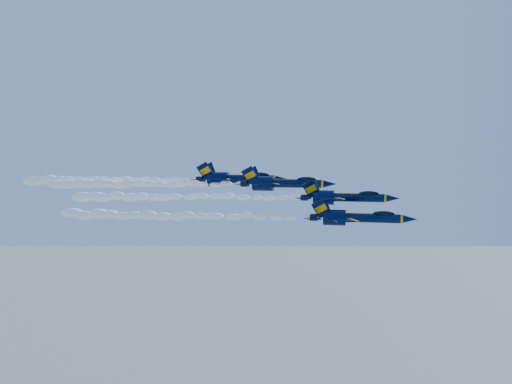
% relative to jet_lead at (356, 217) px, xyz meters
% --- Properties ---
extents(jet_lead, '(15.48, 12.70, 5.75)m').
position_rel_jet_lead_xyz_m(jet_lead, '(0.00, 0.00, 0.00)').
color(jet_lead, black).
extents(smoke_trail_jet_lead, '(43.12, 1.85, 1.66)m').
position_rel_jet_lead_xyz_m(smoke_trail_jet_lead, '(-28.18, 0.00, -0.42)').
color(smoke_trail_jet_lead, white).
extents(jet_second, '(15.61, 12.81, 5.80)m').
position_rel_jet_lead_xyz_m(jet_second, '(-2.40, 6.33, 2.60)').
color(jet_second, black).
extents(smoke_trail_jet_second, '(43.12, 1.86, 1.68)m').
position_rel_jet_lead_xyz_m(smoke_trail_jet_second, '(-30.63, 6.33, 2.18)').
color(smoke_trail_jet_second, white).
extents(jet_third, '(18.56, 15.23, 6.90)m').
position_rel_jet_lead_xyz_m(jet_third, '(-15.20, 19.30, 4.35)').
color(jet_third, black).
extents(smoke_trail_jet_third, '(43.12, 2.22, 2.00)m').
position_rel_jet_lead_xyz_m(smoke_trail_jet_third, '(-44.70, 19.30, 3.90)').
color(smoke_trail_jet_third, white).
extents(jet_fourth, '(19.56, 16.05, 7.27)m').
position_rel_jet_lead_xyz_m(jet_fourth, '(-25.90, 24.08, 5.05)').
color(jet_fourth, black).
extents(smoke_trail_jet_fourth, '(43.12, 2.34, 2.10)m').
position_rel_jet_lead_xyz_m(smoke_trail_jet_fourth, '(-55.82, 24.08, 4.60)').
color(smoke_trail_jet_fourth, white).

